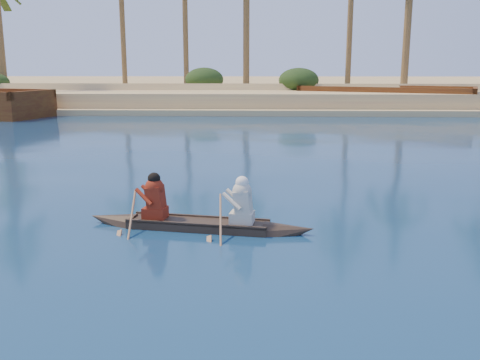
# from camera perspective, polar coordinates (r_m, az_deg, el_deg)

# --- Properties ---
(sandy_embankment) EXTENTS (150.00, 51.00, 1.50)m
(sandy_embankment) POSITION_cam_1_polar(r_m,az_deg,el_deg) (58.28, -6.64, 9.61)
(sandy_embankment) COLOR #DDC87C
(sandy_embankment) RESTS_ON ground
(palm_grove) EXTENTS (110.00, 14.00, 16.00)m
(palm_grove) POSITION_cam_1_polar(r_m,az_deg,el_deg) (46.75, -9.12, 18.08)
(palm_grove) COLOR #3C571E
(palm_grove) RESTS_ON ground
(shrub_cluster) EXTENTS (100.00, 6.00, 2.40)m
(shrub_cluster) POSITION_cam_1_polar(r_m,az_deg,el_deg) (43.11, -9.70, 9.51)
(shrub_cluster) COLOR #1A3412
(shrub_cluster) RESTS_ON ground
(canoe) EXTENTS (4.54, 1.33, 1.24)m
(canoe) POSITION_cam_1_polar(r_m,az_deg,el_deg) (10.41, -4.51, -3.94)
(canoe) COLOR #35271D
(canoe) RESTS_ON ground
(barge_right) EXTENTS (12.25, 7.87, 1.94)m
(barge_right) POSITION_cam_1_polar(r_m,az_deg,el_deg) (38.78, 15.23, 8.20)
(barge_right) COLOR brown
(barge_right) RESTS_ON ground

